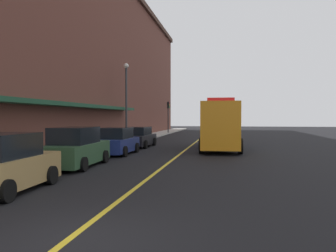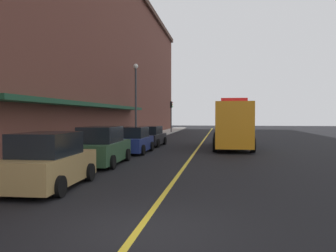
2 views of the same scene
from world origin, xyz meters
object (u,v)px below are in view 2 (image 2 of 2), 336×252
(parking_meter_1, at_px, (92,140))
(parked_car_1, at_px, (102,147))
(utility_truck, at_px, (232,125))
(parked_car_3, at_px, (150,137))
(parking_meter_0, at_px, (90,140))
(street_lamp_left, at_px, (136,94))
(parked_car_2, at_px, (133,141))
(parked_car_0, at_px, (49,162))
(traffic_light_near, at_px, (171,111))

(parking_meter_1, bearing_deg, parked_car_1, -58.34)
(utility_truck, bearing_deg, parked_car_3, -97.17)
(parking_meter_0, xyz_separation_m, street_lamp_left, (-0.60, 12.64, 3.34))
(parking_meter_0, bearing_deg, parked_car_1, -52.89)
(parked_car_2, xyz_separation_m, parking_meter_1, (-1.47, -3.31, 0.27))
(parked_car_0, bearing_deg, utility_truck, -24.47)
(parked_car_1, bearing_deg, parking_meter_0, 34.96)
(parked_car_0, height_order, parking_meter_1, parked_car_0)
(parked_car_1, xyz_separation_m, street_lamp_left, (-1.93, 14.39, 3.54))
(parked_car_0, distance_m, parked_car_1, 5.50)
(utility_truck, bearing_deg, street_lamp_left, -117.52)
(parked_car_1, height_order, street_lamp_left, street_lamp_left)
(parked_car_1, distance_m, street_lamp_left, 14.95)
(parking_meter_0, bearing_deg, parked_car_2, 68.38)
(utility_truck, relative_size, parking_meter_0, 6.89)
(parked_car_3, xyz_separation_m, traffic_light_near, (-1.38, 21.38, 2.41))
(parked_car_1, relative_size, utility_truck, 0.51)
(street_lamp_left, bearing_deg, parked_car_3, -60.06)
(parked_car_3, distance_m, utility_truck, 6.50)
(parked_car_1, xyz_separation_m, utility_truck, (6.51, 10.10, 0.82))
(parked_car_0, xyz_separation_m, parking_meter_0, (-1.46, 7.25, 0.21))
(parked_car_3, relative_size, parking_meter_1, 3.31)
(parked_car_2, distance_m, utility_truck, 7.93)
(parked_car_3, bearing_deg, parking_meter_0, 172.90)
(parked_car_0, distance_m, parking_meter_1, 7.79)
(street_lamp_left, relative_size, traffic_light_near, 1.61)
(parked_car_2, bearing_deg, parked_car_0, -179.73)
(parking_meter_0, bearing_deg, street_lamp_left, 92.72)
(parked_car_0, height_order, parked_car_2, parked_car_0)
(traffic_light_near, bearing_deg, parking_meter_1, -90.12)
(parked_car_3, bearing_deg, traffic_light_near, 5.63)
(parked_car_1, distance_m, utility_truck, 12.05)
(utility_truck, bearing_deg, parked_car_1, -33.35)
(parked_car_1, relative_size, traffic_light_near, 1.10)
(parked_car_2, bearing_deg, parked_car_3, 0.57)
(utility_truck, height_order, street_lamp_left, street_lamp_left)
(parked_car_2, relative_size, traffic_light_near, 0.97)
(parked_car_3, xyz_separation_m, street_lamp_left, (-2.04, 3.55, 3.65))
(parking_meter_0, bearing_deg, parking_meter_1, 90.00)
(parked_car_0, distance_m, utility_truck, 16.87)
(parking_meter_0, xyz_separation_m, parking_meter_1, (0.00, 0.40, 0.00))
(parked_car_3, height_order, traffic_light_near, traffic_light_near)
(utility_truck, bearing_deg, traffic_light_near, -161.19)
(parked_car_0, bearing_deg, parked_car_1, -0.82)
(parked_car_1, bearing_deg, street_lamp_left, 5.47)
(parked_car_0, bearing_deg, parked_car_2, -2.28)
(parking_meter_0, relative_size, traffic_light_near, 0.31)
(utility_truck, relative_size, street_lamp_left, 1.32)
(street_lamp_left, xyz_separation_m, traffic_light_near, (0.66, 17.83, -1.24))
(street_lamp_left, bearing_deg, traffic_light_near, 87.87)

